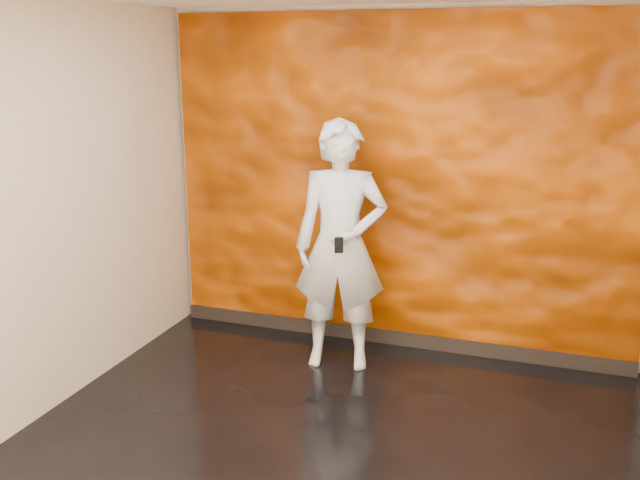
{
  "coord_description": "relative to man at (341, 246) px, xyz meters",
  "views": [
    {
      "loc": [
        1.3,
        -3.67,
        2.46
      ],
      "look_at": [
        -0.34,
        1.0,
        1.13
      ],
      "focal_mm": 40.0,
      "sensor_mm": 36.0,
      "label": 1
    }
  ],
  "objects": [
    {
      "name": "feature_wall",
      "position": [
        0.31,
        0.55,
        0.4
      ],
      "size": [
        3.9,
        0.06,
        2.75
      ],
      "primitive_type": "cube",
      "color": "#D65200",
      "rests_on": "ground"
    },
    {
      "name": "man",
      "position": [
        0.0,
        0.0,
        0.0
      ],
      "size": [
        0.8,
        0.61,
        1.96
      ],
      "primitive_type": "imported",
      "rotation": [
        0.0,
        0.0,
        0.21
      ],
      "color": "#989DA8",
      "rests_on": "ground"
    },
    {
      "name": "room",
      "position": [
        0.31,
        -1.41,
        0.42
      ],
      "size": [
        4.02,
        4.02,
        2.81
      ],
      "color": "black",
      "rests_on": "ground"
    },
    {
      "name": "baseboard",
      "position": [
        0.31,
        0.51,
        -0.92
      ],
      "size": [
        3.9,
        0.04,
        0.12
      ],
      "primitive_type": "cube",
      "color": "black",
      "rests_on": "ground"
    },
    {
      "name": "phone",
      "position": [
        0.07,
        -0.25,
        0.08
      ],
      "size": [
        0.06,
        0.04,
        0.12
      ],
      "primitive_type": "cube",
      "rotation": [
        0.0,
        0.0,
        0.43
      ],
      "color": "black",
      "rests_on": "man"
    }
  ]
}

